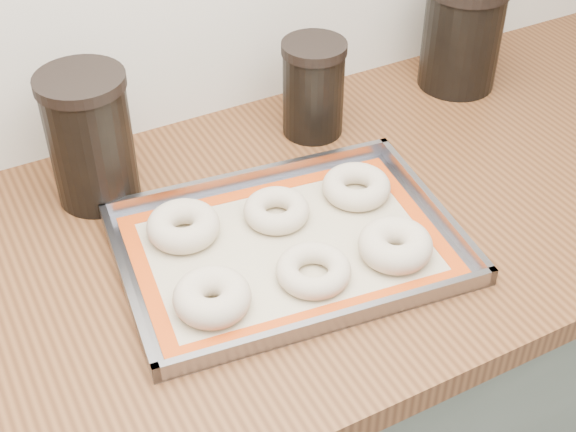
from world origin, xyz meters
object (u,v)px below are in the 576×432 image
bagel_front_mid (313,270)px  bagel_back_left (183,226)px  bagel_front_left (212,297)px  canister_left (90,138)px  canister_mid (313,88)px  bagel_back_mid (277,210)px  baking_tray (288,246)px  canister_right (462,34)px  bagel_front_right (395,245)px  bagel_back_right (356,187)px

bagel_front_mid → bagel_back_left: 0.20m
bagel_front_mid → bagel_back_left: bagel_back_left is taller
bagel_front_left → canister_left: 0.32m
canister_mid → bagel_back_mid: bearing=-131.5°
bagel_front_left → bagel_back_mid: bearing=38.1°
baking_tray → canister_right: bearing=28.2°
canister_left → canister_right: canister_left is taller
canister_right → canister_left: bearing=-178.6°
canister_right → canister_mid: bearing=-177.4°
bagel_front_mid → bagel_front_right: bagel_front_right is taller
bagel_front_left → bagel_back_left: size_ratio=0.97×
baking_tray → canister_mid: (0.18, 0.25, 0.07)m
bagel_front_left → bagel_back_right: size_ratio=0.98×
canister_mid → canister_right: (0.31, 0.01, 0.02)m
baking_tray → bagel_front_left: bearing=-157.2°
bagel_back_left → canister_right: canister_right is taller
bagel_front_mid → bagel_back_left: bearing=126.3°
bagel_back_right → canister_right: (0.34, 0.20, 0.08)m
bagel_back_mid → canister_left: size_ratio=0.47×
bagel_front_mid → bagel_back_mid: (0.01, 0.13, 0.00)m
bagel_back_left → bagel_back_right: size_ratio=1.01×
canister_left → bagel_front_mid: bearing=-58.7°
baking_tray → canister_mid: bearing=54.2°
bagel_back_mid → bagel_back_left: bearing=168.3°
bagel_front_right → bagel_back_right: bearing=79.9°
bagel_front_mid → bagel_front_right: bearing=-6.3°
bagel_front_right → bagel_back_right: (0.02, 0.14, -0.00)m
bagel_front_left → bagel_front_right: 0.26m
bagel_back_left → bagel_back_right: bagel_back_left is taller
bagel_front_right → bagel_back_left: bagel_front_right is taller
baking_tray → bagel_front_mid: bagel_front_mid is taller
baking_tray → canister_right: 0.56m
bagel_front_right → bagel_back_left: bearing=143.8°
baking_tray → bagel_front_left: 0.15m
bagel_front_left → canister_right: bearing=27.1°
baking_tray → bagel_front_left: size_ratio=4.98×
canister_right → baking_tray: bearing=-151.8°
bagel_back_mid → bagel_back_right: (0.13, -0.01, 0.00)m
bagel_back_mid → canister_left: bearing=138.6°
bagel_front_left → canister_left: canister_left is taller
canister_right → bagel_front_right: bearing=-136.6°
bagel_back_left → baking_tray: bearing=-36.9°
bagel_back_left → canister_mid: size_ratio=0.64×
baking_tray → bagel_back_mid: size_ratio=5.23×
bagel_front_left → bagel_back_right: bearing=21.8°
bagel_front_left → bagel_front_mid: size_ratio=1.00×
bagel_back_left → bagel_back_mid: 0.13m
bagel_back_mid → bagel_front_mid: bearing=-96.1°
canister_left → canister_right: (0.67, 0.02, -0.00)m
bagel_front_right → bagel_back_mid: size_ratio=1.07×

